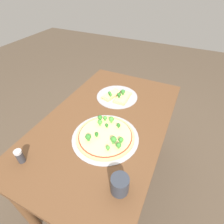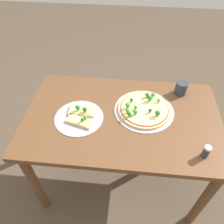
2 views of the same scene
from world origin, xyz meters
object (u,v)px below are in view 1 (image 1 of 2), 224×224
pizza_tray_slice (118,96)px  condiment_shaker (20,156)px  dining_table (106,131)px  pizza_tray_whole (105,136)px  drinking_cup (120,185)px

pizza_tray_slice → condiment_shaker: 0.77m
dining_table → pizza_tray_whole: 0.20m
dining_table → drinking_cup: (0.39, 0.27, 0.16)m
drinking_cup → dining_table: bearing=-145.9°
pizza_tray_whole → drinking_cup: drinking_cup is taller
pizza_tray_whole → drinking_cup: size_ratio=4.17×
pizza_tray_whole → pizza_tray_slice: pizza_tray_whole is taller
dining_table → pizza_tray_whole: pizza_tray_whole is taller
dining_table → pizza_tray_slice: (-0.27, -0.04, 0.12)m
drinking_cup → condiment_shaker: size_ratio=1.17×
drinking_cup → condiment_shaker: (0.07, -0.52, -0.01)m
pizza_tray_whole → condiment_shaker: (0.33, -0.32, 0.03)m
pizza_tray_whole → drinking_cup: 0.33m
condiment_shaker → pizza_tray_slice: bearing=163.6°
condiment_shaker → dining_table: bearing=151.6°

